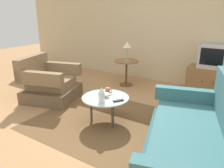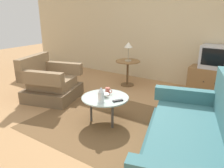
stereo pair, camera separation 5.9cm
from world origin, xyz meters
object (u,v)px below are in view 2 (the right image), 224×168
at_px(couch, 193,143).
at_px(vase, 101,95).
at_px(tv_stand, 211,81).
at_px(mug, 108,91).
at_px(tv_remote_dark, 118,101).
at_px(armchair, 50,84).
at_px(coffee_table, 105,99).
at_px(television, 215,57).
at_px(bowl, 105,95).
at_px(table_lamp, 128,46).
at_px(side_table, 128,68).

xyz_separation_m(couch, vase, (-1.34, 0.12, 0.23)).
relative_size(tv_stand, vase, 3.84).
distance_m(mug, tv_remote_dark, 0.36).
bearing_deg(armchair, couch, 63.08).
height_order(coffee_table, television, television).
xyz_separation_m(armchair, bowl, (1.48, -0.20, 0.15)).
distance_m(tv_stand, table_lamp, 1.90).
bearing_deg(tv_remote_dark, bowl, 115.07).
bearing_deg(armchair, tv_stand, 111.12).
bearing_deg(table_lamp, tv_remote_dark, -64.65).
xyz_separation_m(vase, bowl, (-0.07, 0.20, -0.09)).
bearing_deg(mug, vase, -70.22).
bearing_deg(coffee_table, couch, -12.85).
xyz_separation_m(armchair, table_lamp, (0.90, 1.53, 0.63)).
bearing_deg(television, mug, -119.57).
bearing_deg(coffee_table, vase, -70.15).
distance_m(armchair, side_table, 1.78).
height_order(armchair, television, television).
bearing_deg(side_table, tv_stand, 15.53).
distance_m(side_table, table_lamp, 0.50).
distance_m(couch, bowl, 1.46).
height_order(table_lamp, vase, table_lamp).
height_order(coffee_table, tv_remote_dark, tv_remote_dark).
relative_size(couch, table_lamp, 4.81).
height_order(armchair, coffee_table, armchair).
height_order(television, tv_remote_dark, television).
distance_m(coffee_table, table_lamp, 1.90).
xyz_separation_m(armchair, vase, (1.55, -0.40, 0.23)).
xyz_separation_m(tv_stand, tv_remote_dark, (-0.88, -2.26, 0.15)).
distance_m(armchair, tv_remote_dark, 1.75).
distance_m(couch, table_lamp, 2.93).
bearing_deg(television, vase, -113.47).
relative_size(television, tv_remote_dark, 3.42).
xyz_separation_m(armchair, tv_stand, (2.61, 2.03, -0.02)).
bearing_deg(table_lamp, armchair, -120.43).
relative_size(couch, bowl, 15.62).
xyz_separation_m(armchair, coffee_table, (1.48, -0.20, 0.08)).
height_order(couch, tv_stand, couch).
bearing_deg(coffee_table, side_table, 109.03).
bearing_deg(armchair, television, 111.28).
relative_size(armchair, tv_stand, 1.27).
bearing_deg(tv_stand, tv_remote_dark, -111.27).
bearing_deg(bowl, side_table, 108.96).
bearing_deg(tv_stand, side_table, -164.47).
bearing_deg(tv_remote_dark, armchair, 114.89).
xyz_separation_m(coffee_table, table_lamp, (-0.58, 1.73, 0.55)).
height_order(television, table_lamp, same).
height_order(television, mug, television).
distance_m(couch, side_table, 2.89).
bearing_deg(mug, tv_remote_dark, -31.05).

